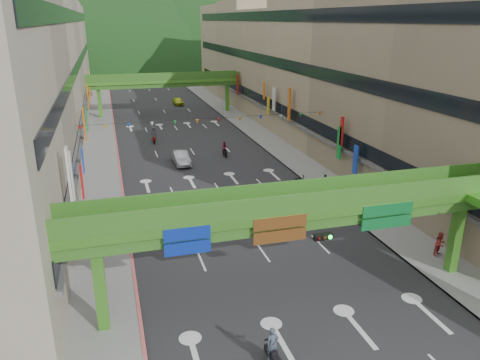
% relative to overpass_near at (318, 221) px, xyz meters
% --- Properties ---
extents(road_slab, '(18.00, 140.00, 0.02)m').
position_rel_overpass_near_xyz_m(road_slab, '(-0.93, 44.62, -5.20)').
color(road_slab, '#28282B').
rests_on(road_slab, ground).
extents(sidewalk_left, '(4.00, 140.00, 0.15)m').
position_rel_overpass_near_xyz_m(sidewalk_left, '(-11.93, 44.62, -5.13)').
color(sidewalk_left, gray).
rests_on(sidewalk_left, ground).
extents(sidewalk_right, '(4.00, 140.00, 0.15)m').
position_rel_overpass_near_xyz_m(sidewalk_right, '(10.07, 44.62, -5.13)').
color(sidewalk_right, gray).
rests_on(sidewalk_right, ground).
extents(curb_left, '(0.20, 140.00, 0.18)m').
position_rel_overpass_near_xyz_m(curb_left, '(-10.03, 44.62, -5.12)').
color(curb_left, '#CC5959').
rests_on(curb_left, ground).
extents(curb_right, '(0.20, 140.00, 0.18)m').
position_rel_overpass_near_xyz_m(curb_right, '(8.17, 44.62, -5.12)').
color(curb_right, gray).
rests_on(curb_right, ground).
extents(building_row_left, '(12.80, 95.00, 19.00)m').
position_rel_overpass_near_xyz_m(building_row_left, '(-19.86, 44.62, 4.25)').
color(building_row_left, '#9E937F').
rests_on(building_row_left, ground).
extents(building_row_right, '(12.80, 95.00, 19.00)m').
position_rel_overpass_near_xyz_m(building_row_right, '(18.00, 44.62, 4.25)').
color(building_row_right, gray).
rests_on(building_row_right, ground).
extents(overpass_near, '(28.00, 12.27, 7.10)m').
position_rel_overpass_near_xyz_m(overpass_near, '(0.00, 0.00, 0.00)').
color(overpass_near, '#4C9E2D').
rests_on(overpass_near, ground).
extents(overpass_far, '(28.00, 2.20, 7.10)m').
position_rel_overpass_near_xyz_m(overpass_far, '(-0.93, 59.62, 0.20)').
color(overpass_far, '#4C9E2D').
rests_on(overpass_far, ground).
extents(hill_left, '(168.00, 140.00, 112.00)m').
position_rel_overpass_near_xyz_m(hill_left, '(-15.93, 154.62, -5.21)').
color(hill_left, '#1C4419').
rests_on(hill_left, ground).
extents(hill_right, '(208.00, 176.00, 128.00)m').
position_rel_overpass_near_xyz_m(hill_right, '(24.07, 174.62, -5.21)').
color(hill_right, '#1C4419').
rests_on(hill_right, ground).
extents(bunting_string, '(26.00, 0.36, 0.47)m').
position_rel_overpass_near_xyz_m(bunting_string, '(-0.93, 24.62, 0.75)').
color(bunting_string, black).
rests_on(bunting_string, ground).
extents(scooter_rider_near, '(0.64, 1.60, 2.03)m').
position_rel_overpass_near_xyz_m(scooter_rider_near, '(-4.15, -4.38, -4.26)').
color(scooter_rider_near, black).
rests_on(scooter_rider_near, ground).
extents(scooter_rider_mid, '(0.77, 1.60, 1.91)m').
position_rel_overpass_near_xyz_m(scooter_rider_mid, '(2.47, 31.28, -4.23)').
color(scooter_rider_mid, black).
rests_on(scooter_rider_mid, ground).
extents(scooter_rider_left, '(0.97, 1.59, 1.91)m').
position_rel_overpass_near_xyz_m(scooter_rider_left, '(-4.33, 15.59, -4.26)').
color(scooter_rider_left, '#95949D').
rests_on(scooter_rider_left, ground).
extents(scooter_rider_far, '(0.91, 1.60, 2.20)m').
position_rel_overpass_near_xyz_m(scooter_rider_far, '(-5.11, 40.27, -4.08)').
color(scooter_rider_far, maroon).
rests_on(scooter_rider_far, ground).
extents(parked_scooter_row, '(1.60, 7.17, 1.08)m').
position_rel_overpass_near_xyz_m(parked_scooter_row, '(6.87, 15.57, -4.68)').
color(parked_scooter_row, black).
rests_on(parked_scooter_row, ground).
extents(car_silver, '(1.78, 4.67, 1.52)m').
position_rel_overpass_near_xyz_m(car_silver, '(-3.18, 29.62, -4.45)').
color(car_silver, '#B7B9C0').
rests_on(car_silver, ground).
extents(car_yellow, '(1.89, 4.31, 1.44)m').
position_rel_overpass_near_xyz_m(car_yellow, '(2.52, 68.83, -4.48)').
color(car_yellow, '#C0CF24').
rests_on(car_yellow, ground).
extents(pedestrian_red, '(0.99, 0.87, 1.71)m').
position_rel_overpass_near_xyz_m(pedestrian_red, '(10.72, 2.62, -4.35)').
color(pedestrian_red, '#AF2E2C').
rests_on(pedestrian_red, ground).
extents(pedestrian_dark, '(0.93, 0.44, 1.54)m').
position_rel_overpass_near_xyz_m(pedestrian_dark, '(8.87, 17.04, -4.44)').
color(pedestrian_dark, black).
rests_on(pedestrian_dark, ground).
extents(pedestrian_blue, '(0.79, 0.59, 1.54)m').
position_rel_overpass_near_xyz_m(pedestrian_blue, '(11.27, 8.57, -4.44)').
color(pedestrian_blue, '#363F64').
rests_on(pedestrian_blue, ground).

